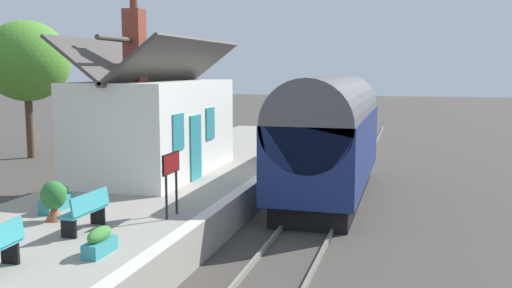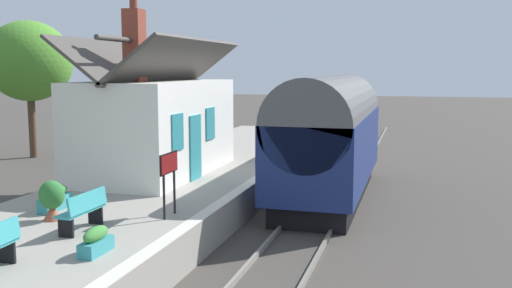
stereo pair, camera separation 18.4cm
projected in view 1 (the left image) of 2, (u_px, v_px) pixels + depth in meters
name	position (u px, v px, depth m)	size (l,w,h in m)	color
ground_plane	(296.00, 205.00, 19.10)	(160.00, 160.00, 0.00)	#423D38
platform	(187.00, 185.00, 20.06)	(32.00, 5.86, 0.98)	gray
platform_edge_coping	(262.00, 175.00, 19.28)	(32.00, 0.36, 0.02)	beige
rail_near	(344.00, 206.00, 18.67)	(52.00, 0.08, 0.14)	gray
rail_far	(301.00, 204.00, 19.05)	(52.00, 0.08, 0.14)	gray
train	(330.00, 136.00, 19.92)	(9.76, 2.73, 4.32)	black
station_building	(156.00, 124.00, 19.39)	(7.18, 3.65, 5.77)	white
bench_near_building	(86.00, 210.00, 12.55)	(1.41, 0.46, 0.88)	teal
planter_bench_right	(278.00, 130.00, 30.83)	(0.79, 0.32, 0.57)	black
planter_edge_far	(57.00, 199.00, 14.42)	(1.09, 0.32, 0.62)	teal
planter_under_sign	(100.00, 241.00, 11.01)	(0.85, 0.32, 0.54)	teal
planter_corner_building	(54.00, 199.00, 13.43)	(0.60, 0.60, 0.96)	#9E5138
station_sign_board	(171.00, 169.00, 13.70)	(0.96, 0.06, 1.57)	black
tree_mid_background	(26.00, 61.00, 28.73)	(4.25, 4.36, 6.98)	#4C3828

